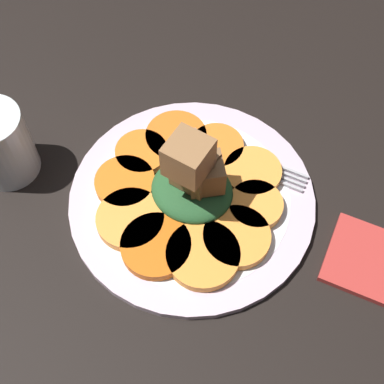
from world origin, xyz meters
TOP-DOWN VIEW (x-y plane):
  - table_slab at (0.00, 0.00)cm, footprint 120.00×120.00cm
  - plate at (0.00, 0.00)cm, footprint 28.09×28.09cm
  - carrot_slice_0 at (5.03, -6.50)cm, footprint 7.39×7.39cm
  - carrot_slice_1 at (7.77, -2.70)cm, footprint 6.23×6.23cm
  - carrot_slice_2 at (7.61, 1.79)cm, footprint 6.90×6.90cm
  - carrot_slice_3 at (4.84, 5.75)cm, footprint 7.53×7.53cm
  - carrot_slice_4 at (0.84, 7.49)cm, footprint 7.61×7.61cm
  - carrot_slice_5 at (-4.16, 6.39)cm, footprint 7.91×7.91cm
  - carrot_slice_6 at (-6.62, 2.96)cm, footprint 7.35×7.35cm
  - carrot_slice_7 at (-7.09, -1.56)cm, footprint 6.12×6.12cm
  - carrot_slice_8 at (-5.19, -5.56)cm, footprint 6.69×6.69cm
  - carrot_slice_9 at (-0.49, -7.14)cm, footprint 6.40×6.40cm
  - center_pile at (-0.15, -0.05)cm, footprint 9.30×8.37cm
  - fork at (-2.23, -6.95)cm, footprint 19.15×2.44cm
  - water_glass at (21.80, 4.57)cm, footprint 7.10×7.10cm

SIDE VIEW (x-z plane):
  - table_slab at x=0.00cm, z-range 0.00..2.00cm
  - plate at x=0.00cm, z-range 1.99..3.04cm
  - fork at x=-2.23cm, z-range 3.10..3.50cm
  - carrot_slice_0 at x=5.03cm, z-range 3.10..4.29cm
  - carrot_slice_1 at x=7.77cm, z-range 3.10..4.29cm
  - carrot_slice_2 at x=7.61cm, z-range 3.10..4.29cm
  - carrot_slice_3 at x=4.84cm, z-range 3.10..4.29cm
  - carrot_slice_4 at x=0.84cm, z-range 3.10..4.29cm
  - carrot_slice_5 at x=-4.16cm, z-range 3.10..4.29cm
  - carrot_slice_6 at x=-6.62cm, z-range 3.10..4.29cm
  - carrot_slice_7 at x=-7.09cm, z-range 3.10..4.29cm
  - carrot_slice_8 at x=-5.19cm, z-range 3.10..4.29cm
  - carrot_slice_9 at x=-0.49cm, z-range 3.10..4.29cm
  - water_glass at x=21.80cm, z-range 2.00..11.11cm
  - center_pile at x=-0.15cm, z-range 1.66..12.66cm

